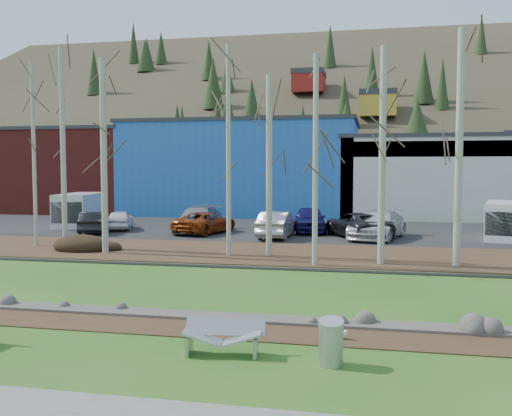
% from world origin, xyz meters
% --- Properties ---
extents(ground, '(200.00, 200.00, 0.00)m').
position_xyz_m(ground, '(0.00, 0.00, 0.00)').
color(ground, '#265818').
rests_on(ground, ground).
extents(footpath, '(80.00, 2.00, 0.04)m').
position_xyz_m(footpath, '(0.00, -3.50, 0.02)').
color(footpath, slate).
rests_on(footpath, ground).
extents(dirt_strip, '(80.00, 1.80, 0.03)m').
position_xyz_m(dirt_strip, '(0.00, 2.10, 0.01)').
color(dirt_strip, '#382616').
rests_on(dirt_strip, ground).
extents(near_bank_rocks, '(80.00, 0.80, 0.50)m').
position_xyz_m(near_bank_rocks, '(0.00, 3.10, 0.00)').
color(near_bank_rocks, '#47423D').
rests_on(near_bank_rocks, ground).
extents(river, '(80.00, 8.00, 0.90)m').
position_xyz_m(river, '(0.00, 7.20, 0.00)').
color(river, '#131E32').
rests_on(river, ground).
extents(far_bank_rocks, '(80.00, 0.80, 0.46)m').
position_xyz_m(far_bank_rocks, '(0.00, 11.30, 0.00)').
color(far_bank_rocks, '#47423D').
rests_on(far_bank_rocks, ground).
extents(far_bank, '(80.00, 7.00, 0.15)m').
position_xyz_m(far_bank, '(0.00, 14.50, 0.07)').
color(far_bank, '#382616').
rests_on(far_bank, ground).
extents(parking_lot, '(80.00, 14.00, 0.14)m').
position_xyz_m(parking_lot, '(0.00, 25.00, 0.07)').
color(parking_lot, black).
rests_on(parking_lot, ground).
extents(building_brick, '(16.32, 12.24, 7.80)m').
position_xyz_m(building_brick, '(-24.00, 39.00, 3.91)').
color(building_brick, maroon).
rests_on(building_brick, ground).
extents(building_blue, '(20.40, 12.24, 8.30)m').
position_xyz_m(building_blue, '(-6.00, 39.00, 4.16)').
color(building_blue, blue).
rests_on(building_blue, ground).
extents(building_white, '(18.36, 12.24, 6.80)m').
position_xyz_m(building_white, '(12.00, 38.98, 3.41)').
color(building_white, silver).
rests_on(building_white, ground).
extents(hillside, '(160.00, 72.00, 35.00)m').
position_xyz_m(hillside, '(0.00, 84.00, 17.50)').
color(hillside, '#2D291C').
rests_on(hillside, ground).
extents(bench_damaged, '(1.82, 0.77, 0.79)m').
position_xyz_m(bench_damaged, '(2.30, 0.21, 0.40)').
color(bench_damaged, '#A4A7A9').
rests_on(bench_damaged, ground).
extents(litter_bin, '(0.54, 0.54, 0.89)m').
position_xyz_m(litter_bin, '(4.70, -0.01, 0.45)').
color(litter_bin, '#A4A7A9').
rests_on(litter_bin, ground).
extents(seagull, '(0.37, 0.18, 0.27)m').
position_xyz_m(seagull, '(4.80, 1.80, 0.15)').
color(seagull, gold).
rests_on(seagull, ground).
extents(dirt_mound, '(2.81, 1.98, 0.55)m').
position_xyz_m(dirt_mound, '(-8.43, 13.53, 0.43)').
color(dirt_mound, black).
rests_on(dirt_mound, far_bank).
extents(birch_0, '(0.26, 0.26, 9.97)m').
position_xyz_m(birch_0, '(-9.70, 14.24, 5.13)').
color(birch_0, beige).
rests_on(birch_0, far_bank).
extents(birch_1, '(0.19, 0.19, 9.40)m').
position_xyz_m(birch_1, '(-11.55, 14.59, 4.85)').
color(birch_1, beige).
rests_on(birch_1, far_bank).
extents(birch_2, '(0.30, 0.30, 9.10)m').
position_xyz_m(birch_2, '(-6.89, 13.01, 4.70)').
color(birch_2, beige).
rests_on(birch_2, far_bank).
extents(birch_3, '(0.28, 0.28, 8.18)m').
position_xyz_m(birch_3, '(0.88, 13.64, 4.24)').
color(birch_3, beige).
rests_on(birch_3, far_bank).
extents(birch_4, '(0.21, 0.21, 9.55)m').
position_xyz_m(birch_4, '(-0.94, 13.34, 4.93)').
color(birch_4, beige).
rests_on(birch_4, far_bank).
extents(birch_5, '(0.22, 0.22, 8.62)m').
position_xyz_m(birch_5, '(3.19, 11.54, 4.46)').
color(birch_5, beige).
rests_on(birch_5, far_bank).
extents(birch_6, '(0.31, 0.31, 9.59)m').
position_xyz_m(birch_6, '(8.90, 12.51, 4.95)').
color(birch_6, beige).
rests_on(birch_6, far_bank).
extents(birch_7, '(0.29, 0.29, 9.00)m').
position_xyz_m(birch_7, '(5.87, 12.42, 4.65)').
color(birch_7, beige).
rests_on(birch_7, far_bank).
extents(car_0, '(2.69, 4.07, 1.29)m').
position_xyz_m(car_0, '(-10.66, 22.67, 0.78)').
color(car_0, white).
rests_on(car_0, parking_lot).
extents(car_1, '(2.68, 4.23, 1.32)m').
position_xyz_m(car_1, '(-11.41, 20.50, 0.80)').
color(car_1, black).
rests_on(car_1, parking_lot).
extents(car_2, '(3.38, 5.18, 1.32)m').
position_xyz_m(car_2, '(-4.56, 21.66, 0.80)').
color(car_2, '#93370F').
rests_on(car_2, parking_lot).
extents(car_3, '(2.25, 5.46, 1.58)m').
position_xyz_m(car_3, '(-5.25, 22.47, 0.93)').
color(car_3, gray).
rests_on(car_3, parking_lot).
extents(car_4, '(2.56, 4.92, 1.60)m').
position_xyz_m(car_4, '(1.65, 23.71, 0.94)').
color(car_4, '#191554').
rests_on(car_4, parking_lot).
extents(car_5, '(1.69, 4.61, 1.51)m').
position_xyz_m(car_5, '(0.09, 20.50, 0.89)').
color(car_5, '#AEADAF').
rests_on(car_5, parking_lot).
extents(car_6, '(4.47, 5.74, 1.45)m').
position_xyz_m(car_6, '(4.67, 21.54, 0.86)').
color(car_6, black).
rests_on(car_6, parking_lot).
extents(car_7, '(3.55, 5.76, 1.56)m').
position_xyz_m(car_7, '(5.68, 21.23, 0.92)').
color(car_7, silver).
rests_on(car_7, parking_lot).
extents(car_8, '(3.55, 5.76, 1.56)m').
position_xyz_m(car_8, '(5.89, 21.23, 0.92)').
color(car_8, silver).
rests_on(car_8, parking_lot).
extents(van_white, '(2.99, 5.07, 2.08)m').
position_xyz_m(van_white, '(12.84, 22.41, 1.18)').
color(van_white, white).
rests_on(van_white, parking_lot).
extents(van_grey, '(2.95, 5.45, 2.26)m').
position_xyz_m(van_grey, '(-14.23, 23.91, 1.27)').
color(van_grey, silver).
rests_on(van_grey, parking_lot).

